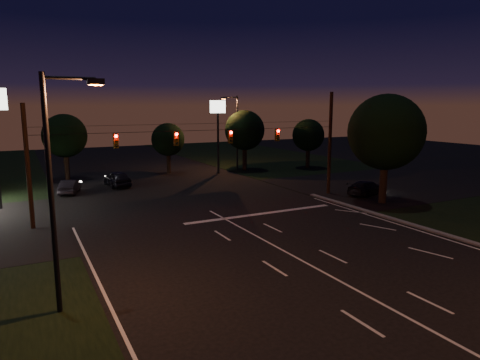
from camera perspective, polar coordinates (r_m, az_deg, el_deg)
ground at (r=20.83m, az=11.91°, el=-12.40°), size 140.00×140.00×0.00m
cross_street_right at (r=45.38m, az=18.74°, el=-0.57°), size 20.00×16.00×0.02m
center_line at (r=17.10m, az=25.41°, el=-18.34°), size 0.14×40.00×0.01m
stop_bar at (r=31.46m, az=2.86°, el=-4.51°), size 12.00×0.50×0.01m
utility_pole_right at (r=39.30m, az=11.66°, el=-1.80°), size 0.30×0.30×9.00m
utility_pole_left at (r=30.80m, az=-25.86°, el=-5.84°), size 0.28×0.28×8.00m
signal_span at (r=32.32m, az=-4.81°, el=5.74°), size 24.00×0.40×1.56m
pole_sign_right at (r=49.24m, az=-2.97°, el=8.03°), size 1.80×0.30×8.40m
street_light_left at (r=17.02m, az=-23.16°, el=0.36°), size 2.20×0.35×9.00m
street_light_right_far at (r=52.48m, az=-0.63°, el=7.07°), size 2.20×0.35×9.00m
tree_right_near at (r=36.05m, az=18.74°, el=5.96°), size 6.00×6.00×8.76m
tree_far_b at (r=49.22m, az=-22.32°, el=5.41°), size 4.60×4.60×6.98m
tree_far_c at (r=50.47m, az=-9.60°, el=5.29°), size 3.80×3.80×5.86m
tree_far_d at (r=52.10m, az=0.58°, el=6.59°), size 4.80×4.80×7.30m
tree_far_e at (r=54.70m, az=9.04°, el=5.88°), size 4.00×4.00×6.18m
car_oncoming_a at (r=43.64m, az=-16.07°, el=0.19°), size 2.16×4.60×1.52m
car_oncoming_b at (r=41.48m, az=-21.76°, el=-0.81°), size 2.37×4.02×1.25m
car_cross at (r=39.50m, az=16.57°, el=-1.01°), size 4.68×2.84×1.27m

